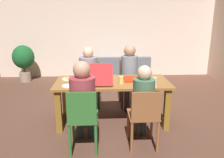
{
  "coord_description": "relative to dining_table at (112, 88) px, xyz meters",
  "views": [
    {
      "loc": [
        -0.19,
        -3.58,
        1.77
      ],
      "look_at": [
        0.0,
        0.1,
        0.75
      ],
      "focal_mm": 35.82,
      "sensor_mm": 36.0,
      "label": 1
    }
  ],
  "objects": [
    {
      "name": "drinking_glass_2",
      "position": [
        -0.59,
        0.3,
        0.18
      ],
      "size": [
        0.08,
        0.08,
        0.12
      ],
      "primitive_type": "cylinder",
      "color": "silver",
      "rests_on": "dining_table"
    },
    {
      "name": "chair_0",
      "position": [
        -0.43,
        -0.89,
        -0.12
      ],
      "size": [
        0.39,
        0.46,
        0.89
      ],
      "color": "#306F2F",
      "rests_on": "ground"
    },
    {
      "name": "chair_2",
      "position": [
        -0.43,
        0.83,
        -0.13
      ],
      "size": [
        0.45,
        0.45,
        0.88
      ],
      "color": "#327036",
      "rests_on": "ground"
    },
    {
      "name": "chair_1",
      "position": [
        0.38,
        -0.86,
        -0.12
      ],
      "size": [
        0.4,
        0.43,
        0.87
      ],
      "color": "brown",
      "rests_on": "ground"
    },
    {
      "name": "ground_plane",
      "position": [
        0.0,
        0.0,
        -0.62
      ],
      "size": [
        20.0,
        20.0,
        0.0
      ],
      "primitive_type": "plane",
      "color": "brown"
    },
    {
      "name": "couch",
      "position": [
        0.21,
        2.52,
        -0.34
      ],
      "size": [
        1.86,
        0.79,
        0.75
      ],
      "color": "slate",
      "rests_on": "ground"
    },
    {
      "name": "potted_plant",
      "position": [
        -2.34,
        2.7,
        0.03
      ],
      "size": [
        0.59,
        0.59,
        1.03
      ],
      "color": "gray",
      "rests_on": "ground"
    },
    {
      "name": "drinking_glass_1",
      "position": [
        0.14,
        -0.13,
        0.18
      ],
      "size": [
        0.08,
        0.08,
        0.12
      ],
      "primitive_type": "cylinder",
      "color": "#E3C564",
      "rests_on": "dining_table"
    },
    {
      "name": "person_2",
      "position": [
        -0.43,
        0.69,
        0.1
      ],
      "size": [
        0.36,
        0.55,
        1.21
      ],
      "color": "#3B2E4A",
      "rests_on": "ground"
    },
    {
      "name": "plate_1",
      "position": [
        -0.7,
        -0.24,
        0.13
      ],
      "size": [
        0.2,
        0.2,
        0.01
      ],
      "color": "white",
      "rests_on": "dining_table"
    },
    {
      "name": "chair_3",
      "position": [
        0.38,
        0.83,
        -0.13
      ],
      "size": [
        0.39,
        0.46,
        0.91
      ],
      "color": "brown",
      "rests_on": "ground"
    },
    {
      "name": "person_1",
      "position": [
        0.38,
        -0.71,
        0.07
      ],
      "size": [
        0.29,
        0.49,
        1.16
      ],
      "color": "#324148",
      "rests_on": "ground"
    },
    {
      "name": "pizza_box_1",
      "position": [
        -0.18,
        -0.06,
        0.17
      ],
      "size": [
        0.36,
        0.52,
        0.35
      ],
      "color": "red",
      "rests_on": "dining_table"
    },
    {
      "name": "dining_table",
      "position": [
        0.0,
        0.0,
        0.0
      ],
      "size": [
        1.89,
        0.85,
        0.74
      ],
      "color": "#96632F",
      "rests_on": "ground"
    },
    {
      "name": "person_3",
      "position": [
        0.38,
        0.69,
        0.12
      ],
      "size": [
        0.32,
        0.53,
        1.25
      ],
      "color": "#3C2F39",
      "rests_on": "ground"
    },
    {
      "name": "person_0",
      "position": [
        -0.43,
        -0.75,
        0.12
      ],
      "size": [
        0.34,
        0.51,
        1.24
      ],
      "color": "#2D3E4C",
      "rests_on": "ground"
    },
    {
      "name": "drinking_glass_0",
      "position": [
        0.63,
        -0.34,
        0.19
      ],
      "size": [
        0.07,
        0.07,
        0.15
      ],
      "primitive_type": "cylinder",
      "color": "silver",
      "rests_on": "dining_table"
    },
    {
      "name": "pizza_box_0",
      "position": [
        0.39,
        0.08,
        0.13
      ],
      "size": [
        0.37,
        0.37,
        0.02
      ],
      "color": "#AD2D0F",
      "rests_on": "dining_table"
    },
    {
      "name": "drinking_glass_3",
      "position": [
        -0.5,
        -0.23,
        0.19
      ],
      "size": [
        0.08,
        0.08,
        0.14
      ],
      "primitive_type": "cylinder",
      "color": "silver",
      "rests_on": "dining_table"
    },
    {
      "name": "back_wall",
      "position": [
        0.0,
        3.26,
        0.77
      ],
      "size": [
        6.53,
        0.12,
        2.76
      ],
      "primitive_type": "cube",
      "color": "beige",
      "rests_on": "ground"
    },
    {
      "name": "plate_0",
      "position": [
        -0.76,
        0.17,
        0.13
      ],
      "size": [
        0.21,
        0.21,
        0.03
      ],
      "color": "white",
      "rests_on": "dining_table"
    }
  ]
}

